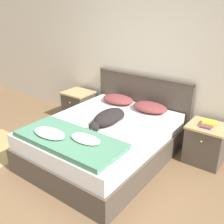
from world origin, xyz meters
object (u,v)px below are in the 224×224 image
at_px(pillow_left, 118,99).
at_px(book_stack, 208,124).
at_px(nightstand_left, 79,106).
at_px(bed, 104,141).
at_px(pillow_right, 150,107).
at_px(dog, 108,118).
at_px(nightstand_right, 205,144).

xyz_separation_m(pillow_left, book_stack, (1.45, -0.02, -0.02)).
distance_m(nightstand_left, pillow_left, 0.92).
xyz_separation_m(bed, pillow_left, (-0.29, 0.75, 0.33)).
height_order(pillow_right, dog, dog).
bearing_deg(bed, book_stack, 32.25).
relative_size(nightstand_right, pillow_right, 1.02).
relative_size(pillow_left, pillow_right, 1.00).
height_order(nightstand_right, book_stack, book_stack).
relative_size(bed, nightstand_left, 3.60).
distance_m(bed, book_stack, 1.40).
relative_size(bed, dog, 2.57).
bearing_deg(bed, dog, 32.90).
bearing_deg(pillow_right, nightstand_right, -0.58).
height_order(nightstand_left, pillow_right, pillow_right).
distance_m(dog, book_stack, 1.30).
xyz_separation_m(nightstand_right, book_stack, (0.00, -0.01, 0.30)).
relative_size(bed, pillow_right, 3.66).
bearing_deg(dog, pillow_right, 71.90).
xyz_separation_m(nightstand_right, dog, (-1.10, -0.70, 0.34)).
height_order(bed, nightstand_left, nightstand_left).
xyz_separation_m(nightstand_left, nightstand_right, (2.31, 0.00, 0.00)).
bearing_deg(nightstand_right, bed, -147.36).
bearing_deg(dog, pillow_left, 115.83).
xyz_separation_m(pillow_left, dog, (0.35, -0.71, 0.03)).
bearing_deg(book_stack, pillow_right, 178.71).
relative_size(nightstand_left, dog, 0.71).
xyz_separation_m(pillow_right, dog, (-0.23, -0.71, 0.03)).
relative_size(bed, nightstand_right, 3.60).
relative_size(nightstand_left, book_stack, 2.37).
xyz_separation_m(pillow_left, pillow_right, (0.58, 0.00, 0.00)).
bearing_deg(book_stack, nightstand_left, 179.73).
xyz_separation_m(bed, dog, (0.06, 0.04, 0.36)).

